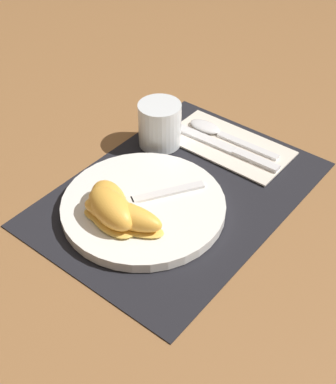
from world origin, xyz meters
TOP-DOWN VIEW (x-y plane):
  - ground_plane at (0.00, 0.00)m, footprint 3.00×3.00m
  - placemat at (0.00, 0.00)m, footprint 0.45×0.32m
  - plate at (-0.07, 0.02)m, footprint 0.25×0.25m
  - juice_glass at (0.08, 0.11)m, footprint 0.08×0.08m
  - napkin at (0.15, 0.01)m, footprint 0.11×0.22m
  - knife at (0.14, 0.00)m, footprint 0.02×0.21m
  - spoon at (0.17, 0.04)m, footprint 0.03×0.18m
  - fork at (-0.07, 0.02)m, footprint 0.17×0.12m
  - citrus_wedge_0 at (-0.11, 0.04)m, footprint 0.10×0.11m
  - citrus_wedge_1 at (-0.13, 0.03)m, footprint 0.08×0.11m
  - citrus_wedge_2 at (-0.12, 0.01)m, footprint 0.07×0.14m

SIDE VIEW (x-z plane):
  - ground_plane at x=0.00m, z-range 0.00..0.00m
  - placemat at x=0.00m, z-range 0.00..0.00m
  - napkin at x=0.15m, z-range 0.00..0.01m
  - knife at x=0.14m, z-range 0.01..0.01m
  - spoon at x=0.17m, z-range 0.01..0.02m
  - plate at x=-0.07m, z-range 0.00..0.02m
  - fork at x=-0.07m, z-range 0.02..0.02m
  - citrus_wedge_0 at x=-0.11m, z-range 0.02..0.05m
  - citrus_wedge_2 at x=-0.12m, z-range 0.02..0.06m
  - juice_glass at x=0.08m, z-range 0.00..0.08m
  - citrus_wedge_1 at x=-0.13m, z-range 0.02..0.06m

